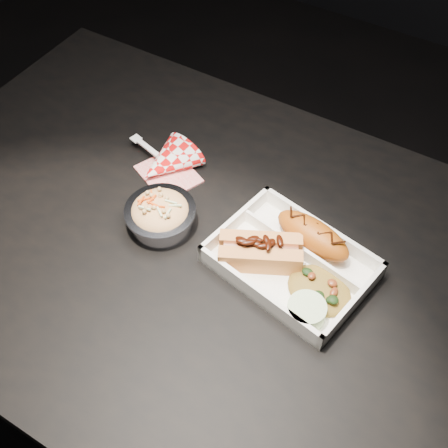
% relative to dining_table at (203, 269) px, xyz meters
% --- Properties ---
extents(floor, '(4.00, 4.00, 0.05)m').
position_rel_dining_table_xyz_m(floor, '(0.00, 0.00, -0.68)').
color(floor, black).
rests_on(floor, ground).
extents(dining_table, '(1.20, 0.80, 0.75)m').
position_rel_dining_table_xyz_m(dining_table, '(0.00, 0.00, 0.00)').
color(dining_table, black).
rests_on(dining_table, ground).
extents(food_tray, '(0.28, 0.22, 0.04)m').
position_rel_dining_table_xyz_m(food_tray, '(0.16, 0.03, 0.10)').
color(food_tray, white).
rests_on(food_tray, dining_table).
extents(fried_pastry, '(0.15, 0.08, 0.05)m').
position_rel_dining_table_xyz_m(fried_pastry, '(0.17, 0.08, 0.12)').
color(fried_pastry, '#AF5311').
rests_on(fried_pastry, food_tray).
extents(hotdog, '(0.15, 0.11, 0.06)m').
position_rel_dining_table_xyz_m(hotdog, '(0.11, 0.01, 0.12)').
color(hotdog, '#D98B4A').
rests_on(hotdog, food_tray).
extents(fried_rice_mound, '(0.12, 0.11, 0.03)m').
position_rel_dining_table_xyz_m(fried_rice_mound, '(0.22, 0.00, 0.11)').
color(fried_rice_mound, olive).
rests_on(fried_rice_mound, food_tray).
extents(cupcake_liner, '(0.06, 0.06, 0.03)m').
position_rel_dining_table_xyz_m(cupcake_liner, '(0.22, -0.05, 0.11)').
color(cupcake_liner, beige).
rests_on(cupcake_liner, food_tray).
extents(foil_coleslaw_cup, '(0.12, 0.12, 0.07)m').
position_rel_dining_table_xyz_m(foil_coleslaw_cup, '(-0.08, -0.01, 0.12)').
color(foil_coleslaw_cup, silver).
rests_on(foil_coleslaw_cup, dining_table).
extents(napkin_fork, '(0.18, 0.14, 0.10)m').
position_rel_dining_table_xyz_m(napkin_fork, '(-0.15, 0.11, 0.11)').
color(napkin_fork, red).
rests_on(napkin_fork, dining_table).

